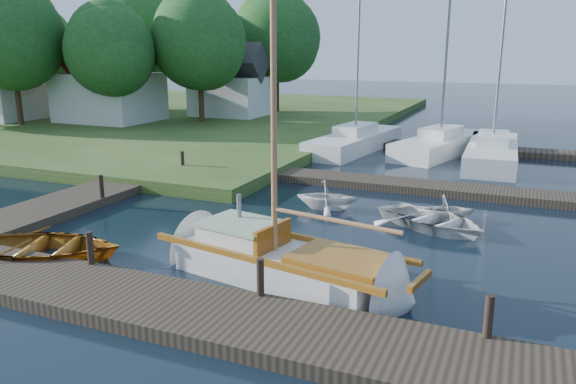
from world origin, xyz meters
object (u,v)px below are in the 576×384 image
at_px(mooring_post_1, 90,248).
at_px(tree_3, 199,41).
at_px(dinghy, 39,244).
at_px(tree_5, 41,47).
at_px(house_c, 230,87).
at_px(tree_1, 12,36).
at_px(tender_c, 432,216).
at_px(mooring_post_3, 489,316).
at_px(mooring_post_2, 260,277).
at_px(marina_boat_1, 440,143).
at_px(marina_boat_0, 355,140).
at_px(tender_b, 328,194).
at_px(marina_boat_2, 492,151).
at_px(tree_2, 110,50).
at_px(tender_d, 447,206).
at_px(tree_7, 277,37).
at_px(house_a, 109,84).
at_px(mooring_post_4, 101,186).
at_px(mooring_post_5, 182,161).
at_px(tree_4, 138,34).

bearing_deg(mooring_post_1, tree_3, 115.51).
height_order(dinghy, tree_5, tree_5).
distance_m(house_c, tree_1, 14.54).
height_order(tender_c, house_c, house_c).
height_order(mooring_post_3, tree_5, tree_5).
relative_size(mooring_post_2, marina_boat_1, 0.09).
xyz_separation_m(marina_boat_0, house_c, (-11.95, 7.95, 2.02)).
relative_size(tender_b, marina_boat_2, 0.19).
height_order(house_c, tree_2, tree_2).
xyz_separation_m(tender_d, tree_7, (-16.22, 23.16, 5.73)).
bearing_deg(tree_2, house_a, 135.75).
height_order(mooring_post_4, tender_c, mooring_post_4).
distance_m(tender_d, tree_5, 38.60).
relative_size(mooring_post_5, dinghy, 0.19).
xyz_separation_m(marina_boat_0, tree_1, (-21.95, -2.00, 5.53)).
relative_size(tender_b, marina_boat_0, 0.20).
distance_m(mooring_post_3, tree_7, 36.31).
height_order(mooring_post_3, mooring_post_5, same).
height_order(mooring_post_2, marina_boat_0, marina_boat_0).
relative_size(mooring_post_4, house_c, 0.15).
relative_size(mooring_post_4, tree_5, 0.10).
xyz_separation_m(marina_boat_2, tree_3, (-18.91, 4.57, 5.24)).
relative_size(mooring_post_2, marina_boat_2, 0.07).
bearing_deg(mooring_post_4, tender_b, 20.08).
height_order(tree_2, tree_7, tree_7).
bearing_deg(tender_b, house_c, 25.13).
bearing_deg(tree_7, marina_boat_0, -50.35).
distance_m(tender_d, tree_4, 33.01).
distance_m(house_a, tree_2, 3.61).
xyz_separation_m(tender_c, tree_4, (-25.92, 20.10, 6.00)).
distance_m(house_a, tree_4, 7.23).
bearing_deg(tender_c, mooring_post_2, -169.98).
height_order(mooring_post_2, mooring_post_4, same).
relative_size(tender_b, tree_2, 0.27).
relative_size(mooring_post_1, tree_1, 0.09).
bearing_deg(tree_5, tree_4, 14.04).
relative_size(tender_c, tree_1, 0.39).
distance_m(mooring_post_1, mooring_post_4, 6.40).
bearing_deg(tree_2, mooring_post_5, -39.45).
xyz_separation_m(marina_boat_1, house_a, (-22.30, 1.24, 2.40)).
bearing_deg(tree_4, tender_b, -40.96).
height_order(tender_b, tender_c, tender_b).
distance_m(mooring_post_4, marina_boat_2, 17.99).
xyz_separation_m(mooring_post_5, marina_boat_1, (9.30, 9.76, -0.14)).
height_order(marina_boat_0, tree_3, marina_boat_0).
bearing_deg(tender_c, tree_1, 99.32).
distance_m(marina_boat_2, tree_3, 20.15).
distance_m(mooring_post_5, tender_d, 11.42).
distance_m(marina_boat_2, tree_1, 29.47).
bearing_deg(mooring_post_1, mooring_post_3, 0.00).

